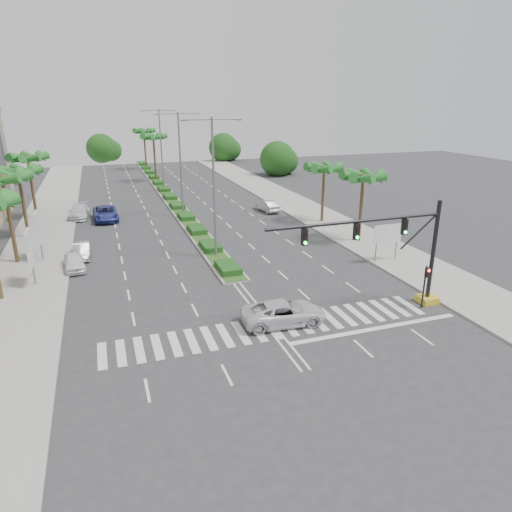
{
  "coord_description": "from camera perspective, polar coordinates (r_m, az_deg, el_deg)",
  "views": [
    {
      "loc": [
        -9.11,
        -23.45,
        13.38
      ],
      "look_at": [
        0.66,
        4.95,
        3.0
      ],
      "focal_mm": 32.0,
      "sensor_mm": 36.0,
      "label": 1
    }
  ],
  "objects": [
    {
      "name": "ground",
      "position": [
        28.5,
        2.01,
        -8.95
      ],
      "size": [
        160.0,
        160.0,
        0.0
      ],
      "primitive_type": "plane",
      "color": "#333335",
      "rests_on": "ground"
    },
    {
      "name": "footpath_right",
      "position": [
        51.54,
        9.91,
        3.82
      ],
      "size": [
        6.0,
        120.0,
        0.15
      ],
      "primitive_type": "cube",
      "color": "gray",
      "rests_on": "ground"
    },
    {
      "name": "footpath_left",
      "position": [
        45.85,
        -25.72,
        0.25
      ],
      "size": [
        6.0,
        120.0,
        0.15
      ],
      "primitive_type": "cube",
      "color": "gray",
      "rests_on": "ground"
    },
    {
      "name": "median",
      "position": [
        70.32,
        -11.3,
        7.81
      ],
      "size": [
        2.2,
        75.0,
        0.2
      ],
      "primitive_type": "cube",
      "color": "gray",
      "rests_on": "ground"
    },
    {
      "name": "median_grass",
      "position": [
        70.3,
        -11.31,
        7.91
      ],
      "size": [
        1.8,
        75.0,
        0.04
      ],
      "primitive_type": "cube",
      "color": "#31511B",
      "rests_on": "median"
    },
    {
      "name": "signal_gantry",
      "position": [
        31.4,
        18.09,
        -0.33
      ],
      "size": [
        12.6,
        1.2,
        7.2
      ],
      "color": "gold",
      "rests_on": "ground"
    },
    {
      "name": "pedestrian_signal",
      "position": [
        32.18,
        20.45,
        -2.82
      ],
      "size": [
        0.28,
        0.36,
        3.0
      ],
      "color": "black",
      "rests_on": "ground"
    },
    {
      "name": "direction_sign",
      "position": [
        40.24,
        16.11,
        2.54
      ],
      "size": [
        2.7,
        0.11,
        3.4
      ],
      "color": "slate",
      "rests_on": "ground"
    },
    {
      "name": "billboard_near",
      "position": [
        37.34,
        -26.45,
        0.81
      ],
      "size": [
        0.18,
        2.1,
        4.35
      ],
      "color": "slate",
      "rests_on": "ground"
    },
    {
      "name": "billboard_far",
      "position": [
        43.08,
        -25.59,
        3.17
      ],
      "size": [
        0.18,
        2.1,
        4.35
      ],
      "color": "slate",
      "rests_on": "ground"
    },
    {
      "name": "palm_left_mid",
      "position": [
        42.58,
        -29.07,
        8.18
      ],
      "size": [
        4.57,
        4.68,
        7.95
      ],
      "color": "brown",
      "rests_on": "ground"
    },
    {
      "name": "palm_left_far",
      "position": [
        50.47,
        -27.58,
        9.1
      ],
      "size": [
        4.57,
        4.68,
        7.35
      ],
      "color": "brown",
      "rests_on": "ground"
    },
    {
      "name": "palm_left_end",
      "position": [
        58.29,
        -26.64,
        10.7
      ],
      "size": [
        4.57,
        4.68,
        7.75
      ],
      "color": "brown",
      "rests_on": "ground"
    },
    {
      "name": "palm_right_near",
      "position": [
        44.85,
        13.25,
        9.36
      ],
      "size": [
        4.57,
        4.68,
        7.05
      ],
      "color": "brown",
      "rests_on": "ground"
    },
    {
      "name": "palm_right_far",
      "position": [
        51.76,
        8.52,
        10.57
      ],
      "size": [
        4.57,
        4.68,
        6.75
      ],
      "color": "brown",
      "rests_on": "ground"
    },
    {
      "name": "palm_median_a",
      "position": [
        79.22,
        -12.71,
        14.12
      ],
      "size": [
        4.57,
        4.68,
        8.05
      ],
      "color": "brown",
      "rests_on": "ground"
    },
    {
      "name": "palm_median_b",
      "position": [
        94.1,
        -13.85,
        14.75
      ],
      "size": [
        4.57,
        4.68,
        8.05
      ],
      "color": "brown",
      "rests_on": "ground"
    },
    {
      "name": "streetlight_near",
      "position": [
        39.1,
        -5.31,
        9.31
      ],
      "size": [
        5.1,
        0.25,
        12.0
      ],
      "color": "slate",
      "rests_on": "ground"
    },
    {
      "name": "streetlight_mid",
      "position": [
        54.62,
        -9.45,
        11.9
      ],
      "size": [
        5.1,
        0.25,
        12.0
      ],
      "color": "slate",
      "rests_on": "ground"
    },
    {
      "name": "streetlight_far",
      "position": [
        70.35,
        -11.78,
        13.32
      ],
      "size": [
        5.1,
        0.25,
        12.0
      ],
      "color": "slate",
      "rests_on": "ground"
    },
    {
      "name": "car_parked_a",
      "position": [
        40.42,
        -21.78,
        -0.67
      ],
      "size": [
        1.96,
        4.07,
        1.34
      ],
      "primitive_type": "imported",
      "rotation": [
        0.0,
        0.0,
        0.1
      ],
      "color": "white",
      "rests_on": "ground"
    },
    {
      "name": "car_parked_b",
      "position": [
        43.3,
        -20.95,
        0.68
      ],
      "size": [
        1.46,
        4.01,
        1.31
      ],
      "primitive_type": "imported",
      "rotation": [
        0.0,
        0.0,
        -0.02
      ],
      "color": "#9F9EA2",
      "rests_on": "ground"
    },
    {
      "name": "car_parked_c",
      "position": [
        55.85,
        -18.29,
        5.08
      ],
      "size": [
        2.84,
        5.84,
        1.6
      ],
      "primitive_type": "imported",
      "rotation": [
        0.0,
        0.0,
        0.03
      ],
      "color": "navy",
      "rests_on": "ground"
    },
    {
      "name": "car_parked_d",
      "position": [
        58.04,
        -21.25,
        5.19
      ],
      "size": [
        2.56,
        5.32,
        1.49
      ],
      "primitive_type": "imported",
      "rotation": [
        0.0,
        0.0,
        -0.09
      ],
      "color": "white",
      "rests_on": "ground"
    },
    {
      "name": "car_crossing",
      "position": [
        28.72,
        3.47,
        -7.07
      ],
      "size": [
        5.52,
        2.88,
        1.49
      ],
      "primitive_type": "imported",
      "rotation": [
        0.0,
        0.0,
        1.49
      ],
      "color": "silver",
      "rests_on": "ground"
    },
    {
      "name": "car_right",
      "position": [
        57.37,
        1.42,
        6.3
      ],
      "size": [
        2.06,
        4.47,
        1.42
      ],
      "primitive_type": "imported",
      "rotation": [
        0.0,
        0.0,
        3.27
      ],
      "color": "silver",
      "rests_on": "ground"
    }
  ]
}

